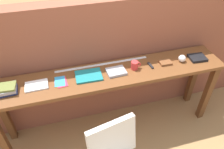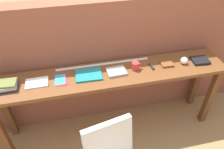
% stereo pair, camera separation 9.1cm
% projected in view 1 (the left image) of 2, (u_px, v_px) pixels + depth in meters
% --- Properties ---
extents(ground_plane, '(40.00, 40.00, 0.00)m').
position_uv_depth(ground_plane, '(118.00, 145.00, 2.61)').
color(ground_plane, '#9E7547').
extents(brick_wall_back, '(6.00, 0.20, 1.54)m').
position_uv_depth(brick_wall_back, '(103.00, 63.00, 2.59)').
color(brick_wall_back, brown).
rests_on(brick_wall_back, ground).
extents(sideboard, '(2.50, 0.44, 0.88)m').
position_uv_depth(sideboard, '(111.00, 83.00, 2.36)').
color(sideboard, brown).
rests_on(sideboard, ground).
extents(book_stack_leftmost, '(0.21, 0.17, 0.08)m').
position_uv_depth(book_stack_leftmost, '(6.00, 89.00, 2.03)').
color(book_stack_leftmost, navy).
rests_on(book_stack_leftmost, sideboard).
extents(magazine_cycling, '(0.22, 0.15, 0.02)m').
position_uv_depth(magazine_cycling, '(37.00, 85.00, 2.11)').
color(magazine_cycling, white).
rests_on(magazine_cycling, sideboard).
extents(pamphlet_pile_colourful, '(0.13, 0.18, 0.01)m').
position_uv_depth(pamphlet_pile_colourful, '(61.00, 82.00, 2.16)').
color(pamphlet_pile_colourful, orange).
rests_on(pamphlet_pile_colourful, sideboard).
extents(book_open_centre, '(0.27, 0.21, 0.02)m').
position_uv_depth(book_open_centre, '(89.00, 76.00, 2.22)').
color(book_open_centre, '#19757A').
rests_on(book_open_centre, sideboard).
extents(book_grey_hardcover, '(0.20, 0.16, 0.03)m').
position_uv_depth(book_grey_hardcover, '(116.00, 71.00, 2.27)').
color(book_grey_hardcover, '#9E9EA3').
rests_on(book_grey_hardcover, sideboard).
extents(mug, '(0.11, 0.08, 0.09)m').
position_uv_depth(mug, '(135.00, 65.00, 2.30)').
color(mug, red).
rests_on(mug, sideboard).
extents(multitool_folded, '(0.03, 0.11, 0.02)m').
position_uv_depth(multitool_folded, '(151.00, 65.00, 2.36)').
color(multitool_folded, black).
rests_on(multitool_folded, sideboard).
extents(leather_journal_brown, '(0.13, 0.11, 0.02)m').
position_uv_depth(leather_journal_brown, '(165.00, 62.00, 2.40)').
color(leather_journal_brown, brown).
rests_on(leather_journal_brown, sideboard).
extents(sports_ball_small, '(0.08, 0.08, 0.08)m').
position_uv_depth(sports_ball_small, '(182.00, 58.00, 2.41)').
color(sports_ball_small, silver).
rests_on(sports_ball_small, sideboard).
extents(book_repair_rightmost, '(0.19, 0.17, 0.03)m').
position_uv_depth(book_repair_rightmost, '(197.00, 58.00, 2.46)').
color(book_repair_rightmost, black).
rests_on(book_repair_rightmost, sideboard).
extents(ruler_metal_back_edge, '(1.03, 0.03, 0.00)m').
position_uv_depth(ruler_metal_back_edge, '(102.00, 64.00, 2.39)').
color(ruler_metal_back_edge, silver).
rests_on(ruler_metal_back_edge, sideboard).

